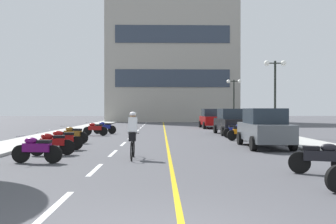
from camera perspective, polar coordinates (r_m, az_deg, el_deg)
ground_plane at (r=25.81m, az=-0.97°, el=-3.52°), size 140.00×140.00×0.00m
curb_left at (r=29.67m, az=-15.04°, el=-2.91°), size 2.40×72.00×0.12m
curb_right at (r=29.70m, az=13.06°, el=-2.90°), size 2.40×72.00×0.12m
lane_dash_0 at (r=7.24m, az=-17.08°, el=-13.78°), size 0.14×2.20×0.01m
lane_dash_1 at (r=11.07m, az=-11.30°, el=-8.81°), size 0.14×2.20×0.01m
lane_dash_2 at (r=14.98m, az=-8.58°, el=-6.38°), size 0.14×2.20×0.01m
lane_dash_3 at (r=18.93m, az=-7.00°, el=-4.96°), size 0.14×2.20×0.01m
lane_dash_4 at (r=22.90m, az=-5.97°, el=-4.02°), size 0.14×2.20×0.01m
lane_dash_5 at (r=26.88m, az=-5.25°, el=-3.36°), size 0.14×2.20×0.01m
lane_dash_6 at (r=30.86m, az=-4.71°, el=-2.87°), size 0.14×2.20×0.01m
lane_dash_7 at (r=34.85m, az=-4.30°, el=-2.49°), size 0.14×2.20×0.01m
lane_dash_8 at (r=38.84m, az=-3.97°, el=-2.19°), size 0.14×2.20×0.01m
lane_dash_9 at (r=42.83m, az=-3.70°, el=-1.95°), size 0.14×2.20×0.01m
lane_dash_10 at (r=46.82m, az=-3.48°, el=-1.74°), size 0.14×2.20×0.01m
lane_dash_11 at (r=50.82m, az=-3.30°, el=-1.57°), size 0.14×2.20×0.01m
centre_line_yellow at (r=28.81m, az=-0.48°, el=-3.10°), size 0.12×66.00×0.01m
office_building at (r=53.91m, az=0.60°, el=9.23°), size 18.62×7.12×20.07m
street_lamp_mid at (r=24.69m, az=16.39°, el=4.82°), size 1.46×0.36×4.83m
street_lamp_far at (r=36.59m, az=10.26°, el=3.17°), size 1.46×0.36×4.60m
parked_car_near at (r=17.53m, az=14.81°, el=-2.41°), size 1.97×4.22×1.82m
parked_car_mid at (r=26.14m, az=9.80°, el=-1.47°), size 2.03×4.25×1.82m
parked_car_far at (r=34.51m, az=6.76°, el=-1.01°), size 2.01×4.24×1.82m
motorcycle_1 at (r=10.83m, az=22.85°, el=-6.54°), size 1.64×0.80×0.92m
motorcycle_2 at (r=12.82m, az=-19.85°, el=-5.44°), size 1.70×0.60×0.92m
motorcycle_3 at (r=14.76m, az=-17.68°, el=-4.67°), size 1.68×0.67×0.92m
motorcycle_4 at (r=16.44m, az=-16.15°, el=-4.15°), size 1.67×0.69×0.92m
motorcycle_5 at (r=19.74m, az=-14.66°, el=-3.38°), size 1.67×0.70×0.92m
motorcycle_6 at (r=21.25m, az=11.38°, el=-3.10°), size 1.69×0.62×0.92m
motorcycle_7 at (r=23.16m, az=10.62°, el=-2.81°), size 1.70×0.60×0.92m
motorcycle_8 at (r=25.11m, az=-11.32°, el=-2.56°), size 1.70×0.60×0.92m
motorcycle_9 at (r=26.85m, az=-9.88°, el=-2.36°), size 1.69×0.61×0.92m
cyclist_rider at (r=13.18m, az=-5.55°, el=-3.45°), size 0.42×1.77×1.71m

